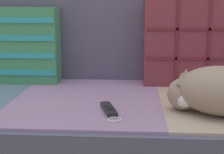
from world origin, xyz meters
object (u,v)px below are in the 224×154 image
couch (67,133)px  sleeping_cat (216,92)px  game_remote_far (109,110)px  throw_pillow_striped (13,45)px  throw_pillow_quilted (190,42)px

couch → sleeping_cat: (0.59, -0.23, 0.26)m
sleeping_cat → game_remote_far: 0.39m
couch → sleeping_cat: 0.69m
sleeping_cat → throw_pillow_striped: bearing=152.5°
throw_pillow_striped → game_remote_far: bearing=-42.4°
game_remote_far → couch: bearing=131.7°
throw_pillow_striped → couch: bearing=-37.8°
throw_pillow_quilted → sleeping_cat: throw_pillow_quilted is taller
couch → game_remote_far: bearing=-48.3°
couch → game_remote_far: game_remote_far is taller
throw_pillow_quilted → throw_pillow_striped: (-0.88, -0.00, -0.02)m
throw_pillow_quilted → couch: bearing=-156.8°
sleeping_cat → game_remote_far: size_ratio=1.89×
couch → sleeping_cat: sleeping_cat is taller
throw_pillow_quilted → throw_pillow_striped: bearing=-180.0°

